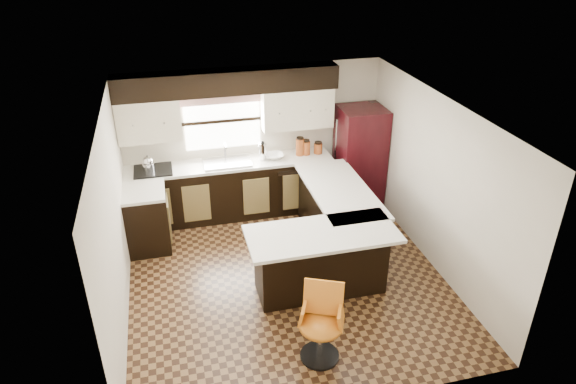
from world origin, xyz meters
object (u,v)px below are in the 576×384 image
object	(u,v)px
bar_chair	(321,326)
peninsula_return	(321,261)
peninsula_long	(335,218)
refrigerator	(360,157)

from	to	relation	value
bar_chair	peninsula_return	bearing A→B (deg)	97.30
peninsula_long	bar_chair	world-z (taller)	bar_chair
refrigerator	bar_chair	world-z (taller)	refrigerator
peninsula_long	refrigerator	world-z (taller)	refrigerator
peninsula_long	refrigerator	xyz separation A→B (m)	(0.81, 1.17, 0.40)
bar_chair	peninsula_long	bearing A→B (deg)	91.99
refrigerator	bar_chair	size ratio (longest dim) A/B	1.89
peninsula_return	bar_chair	bearing A→B (deg)	-107.17
peninsula_return	bar_chair	size ratio (longest dim) A/B	1.82
peninsula_return	refrigerator	size ratio (longest dim) A/B	0.97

